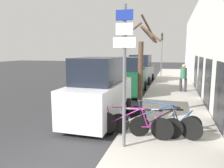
{
  "coord_description": "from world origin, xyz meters",
  "views": [
    {
      "loc": [
        2.62,
        -2.96,
        2.81
      ],
      "look_at": [
        0.3,
        5.31,
        1.49
      ],
      "focal_mm": 35.0,
      "sensor_mm": 36.0,
      "label": 1
    }
  ],
  "objects_px": {
    "bicycle_3": "(162,120)",
    "signpost": "(124,69)",
    "bicycle_0": "(133,124)",
    "traffic_light": "(162,48)",
    "bicycle_1": "(145,124)",
    "bicycle_2": "(166,124)",
    "parked_car_2": "(141,70)",
    "pedestrian_near": "(183,76)",
    "parked_car_1": "(129,77)",
    "street_tree": "(141,70)",
    "parked_car_0": "(99,93)"
  },
  "relations": [
    {
      "from": "parked_car_1",
      "to": "parked_car_2",
      "type": "height_order",
      "value": "parked_car_2"
    },
    {
      "from": "bicycle_2",
      "to": "street_tree",
      "type": "height_order",
      "value": "street_tree"
    },
    {
      "from": "bicycle_0",
      "to": "traffic_light",
      "type": "bearing_deg",
      "value": 4.32
    },
    {
      "from": "signpost",
      "to": "traffic_light",
      "type": "xyz_separation_m",
      "value": [
        0.04,
        17.65,
        0.71
      ]
    },
    {
      "from": "bicycle_2",
      "to": "street_tree",
      "type": "distance_m",
      "value": 2.71
    },
    {
      "from": "bicycle_0",
      "to": "bicycle_3",
      "type": "bearing_deg",
      "value": -49.92
    },
    {
      "from": "signpost",
      "to": "parked_car_2",
      "type": "xyz_separation_m",
      "value": [
        -1.55,
        13.84,
        -1.23
      ]
    },
    {
      "from": "bicycle_3",
      "to": "signpost",
      "type": "bearing_deg",
      "value": 172.12
    },
    {
      "from": "bicycle_3",
      "to": "bicycle_0",
      "type": "bearing_deg",
      "value": 152.62
    },
    {
      "from": "bicycle_0",
      "to": "bicycle_1",
      "type": "relative_size",
      "value": 1.07
    },
    {
      "from": "bicycle_3",
      "to": "pedestrian_near",
      "type": "relative_size",
      "value": 1.33
    },
    {
      "from": "parked_car_1",
      "to": "street_tree",
      "type": "relative_size",
      "value": 1.11
    },
    {
      "from": "bicycle_2",
      "to": "traffic_light",
      "type": "distance_m",
      "value": 16.77
    },
    {
      "from": "bicycle_1",
      "to": "bicycle_3",
      "type": "height_order",
      "value": "bicycle_3"
    },
    {
      "from": "pedestrian_near",
      "to": "street_tree",
      "type": "xyz_separation_m",
      "value": [
        -1.91,
        -6.07,
        0.85
      ]
    },
    {
      "from": "bicycle_1",
      "to": "parked_car_1",
      "type": "distance_m",
      "value": 7.61
    },
    {
      "from": "bicycle_3",
      "to": "parked_car_0",
      "type": "relative_size",
      "value": 0.55
    },
    {
      "from": "signpost",
      "to": "bicycle_0",
      "type": "distance_m",
      "value": 1.94
    },
    {
      "from": "signpost",
      "to": "pedestrian_near",
      "type": "distance_m",
      "value": 9.42
    },
    {
      "from": "bicycle_0",
      "to": "traffic_light",
      "type": "xyz_separation_m",
      "value": [
        -0.08,
        16.86,
        2.48
      ]
    },
    {
      "from": "signpost",
      "to": "bicycle_2",
      "type": "xyz_separation_m",
      "value": [
        1.1,
        1.11,
        -1.79
      ]
    },
    {
      "from": "bicycle_3",
      "to": "parked_car_1",
      "type": "xyz_separation_m",
      "value": [
        -2.47,
        6.87,
        0.53
      ]
    },
    {
      "from": "bicycle_1",
      "to": "parked_car_1",
      "type": "bearing_deg",
      "value": 15.44
    },
    {
      "from": "bicycle_1",
      "to": "pedestrian_near",
      "type": "distance_m",
      "value": 8.36
    },
    {
      "from": "bicycle_2",
      "to": "traffic_light",
      "type": "relative_size",
      "value": 0.49
    },
    {
      "from": "signpost",
      "to": "street_tree",
      "type": "xyz_separation_m",
      "value": [
        0.0,
        3.08,
        -0.29
      ]
    },
    {
      "from": "pedestrian_near",
      "to": "bicycle_0",
      "type": "bearing_deg",
      "value": 73.67
    },
    {
      "from": "street_tree",
      "to": "traffic_light",
      "type": "xyz_separation_m",
      "value": [
        0.04,
        14.57,
        1.0
      ]
    },
    {
      "from": "bicycle_3",
      "to": "traffic_light",
      "type": "height_order",
      "value": "traffic_light"
    },
    {
      "from": "bicycle_1",
      "to": "parked_car_1",
      "type": "height_order",
      "value": "parked_car_1"
    },
    {
      "from": "signpost",
      "to": "bicycle_1",
      "type": "distance_m",
      "value": 2.08
    },
    {
      "from": "pedestrian_near",
      "to": "bicycle_2",
      "type": "bearing_deg",
      "value": 80.0
    },
    {
      "from": "bicycle_0",
      "to": "bicycle_3",
      "type": "distance_m",
      "value": 1.04
    },
    {
      "from": "bicycle_3",
      "to": "pedestrian_near",
      "type": "distance_m",
      "value": 7.83
    },
    {
      "from": "bicycle_2",
      "to": "pedestrian_near",
      "type": "distance_m",
      "value": 8.11
    },
    {
      "from": "signpost",
      "to": "parked_car_0",
      "type": "bearing_deg",
      "value": 122.42
    },
    {
      "from": "bicycle_3",
      "to": "street_tree",
      "type": "distance_m",
      "value": 2.43
    },
    {
      "from": "pedestrian_near",
      "to": "signpost",
      "type": "bearing_deg",
      "value": 73.95
    },
    {
      "from": "bicycle_1",
      "to": "bicycle_2",
      "type": "bearing_deg",
      "value": -75.44
    },
    {
      "from": "bicycle_2",
      "to": "parked_car_1",
      "type": "bearing_deg",
      "value": 1.79
    },
    {
      "from": "bicycle_2",
      "to": "bicycle_3",
      "type": "relative_size",
      "value": 0.93
    },
    {
      "from": "pedestrian_near",
      "to": "parked_car_2",
      "type": "bearing_deg",
      "value": -57.85
    },
    {
      "from": "traffic_light",
      "to": "street_tree",
      "type": "bearing_deg",
      "value": -90.14
    },
    {
      "from": "bicycle_2",
      "to": "pedestrian_near",
      "type": "xyz_separation_m",
      "value": [
        0.81,
        8.04,
        0.65
      ]
    },
    {
      "from": "parked_car_1",
      "to": "parked_car_2",
      "type": "relative_size",
      "value": 1.02
    },
    {
      "from": "bicycle_3",
      "to": "parked_car_2",
      "type": "xyz_separation_m",
      "value": [
        -2.51,
        12.44,
        0.53
      ]
    },
    {
      "from": "street_tree",
      "to": "parked_car_0",
      "type": "bearing_deg",
      "value": -158.91
    },
    {
      "from": "bicycle_1",
      "to": "bicycle_2",
      "type": "xyz_separation_m",
      "value": [
        0.63,
        0.16,
        -0.0
      ]
    },
    {
      "from": "bicycle_2",
      "to": "parked_car_0",
      "type": "distance_m",
      "value": 3.07
    },
    {
      "from": "bicycle_2",
      "to": "street_tree",
      "type": "bearing_deg",
      "value": 10.84
    }
  ]
}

